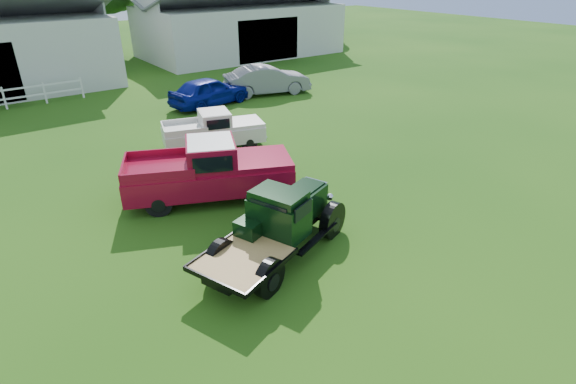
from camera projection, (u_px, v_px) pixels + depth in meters
ground at (307, 242)px, 12.71m from camera, size 120.00×120.00×0.00m
shed_right at (240, 23)px, 38.34m from camera, size 16.80×9.20×5.20m
vintage_flatbed at (277, 225)px, 11.74m from camera, size 5.13×3.43×1.89m
red_pickup at (209, 170)px, 14.71m from camera, size 5.98×4.25×2.04m
white_pickup at (213, 131)px, 18.88m from camera, size 4.62×2.82×1.59m
misc_car_blue at (209, 91)px, 24.78m from camera, size 4.87×2.66×1.57m
misc_car_grey at (267, 80)px, 26.98m from camera, size 5.39×3.11×1.68m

